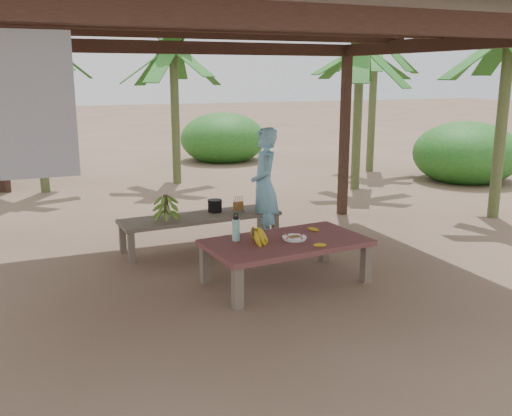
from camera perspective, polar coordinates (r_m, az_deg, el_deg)
name	(u,v)px	position (r m, az deg, el deg)	size (l,w,h in m)	color
ground	(236,279)	(6.71, -1.97, -7.08)	(80.00, 80.00, 0.00)	brown
pavilion	(234,30)	(6.29, -2.25, 17.32)	(6.60, 5.60, 2.95)	black
work_table	(286,246)	(6.48, 3.02, -3.77)	(1.89, 1.16, 0.50)	brown
bench	(201,219)	(7.83, -5.53, -1.14)	(2.24, 0.75, 0.45)	brown
ripe_banana_bunch	(253,235)	(6.30, -0.27, -2.75)	(0.31, 0.27, 0.19)	yellow
plate	(294,238)	(6.48, 3.86, -3.01)	(0.28, 0.28, 0.04)	white
loose_banana_front	(320,245)	(6.23, 6.40, -3.70)	(0.04, 0.17, 0.04)	yellow
loose_banana_side	(313,229)	(6.85, 5.76, -2.13)	(0.04, 0.14, 0.04)	yellow
water_flask	(236,229)	(6.41, -2.02, -2.11)	(0.09, 0.09, 0.32)	#40C9BC
green_banana_stalk	(166,207)	(7.62, -9.00, 0.15)	(0.31, 0.31, 0.35)	#598C2D
cooking_pot	(215,206)	(7.98, -4.13, 0.19)	(0.20, 0.20, 0.17)	black
skewer_rack	(238,204)	(7.94, -1.78, 0.43)	(0.18, 0.08, 0.24)	#A57F47
woman	(265,186)	(7.92, 0.86, 2.19)	(0.59, 0.39, 1.63)	#76BDE0
banana_plant_ne	(360,59)	(11.87, 10.34, 14.47)	(1.80, 1.80, 3.12)	#596638
banana_plant_n	(173,59)	(12.45, -8.26, 14.55)	(1.80, 1.80, 3.13)	#596638
banana_plant_nw	(34,50)	(12.13, -21.36, 14.51)	(1.80, 1.80, 3.28)	#596638
banana_plant_e	(509,50)	(10.07, 23.96, 14.28)	(1.80, 1.80, 3.20)	#596638
banana_plant_far	(375,49)	(14.22, 11.80, 15.27)	(1.80, 1.80, 3.40)	#596638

